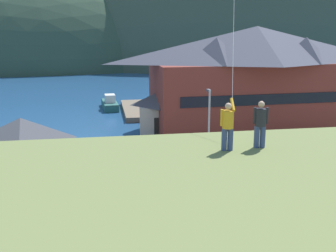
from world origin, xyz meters
TOP-DOWN VIEW (x-y plane):
  - ground_plane at (0.00, 0.00)m, footprint 600.00×600.00m
  - parking_lot_pad at (0.00, 5.00)m, footprint 40.00×20.00m
  - bay_water at (0.00, 60.00)m, footprint 360.00×84.00m
  - far_hill_center_saddle at (47.87, 109.46)m, footprint 139.20×71.61m
  - far_hill_far_shoulder at (49.87, 114.01)m, footprint 93.76×58.89m
  - harbor_lodge at (11.84, 21.55)m, footprint 24.28×10.37m
  - storage_shed_near_lot at (-10.89, 7.90)m, footprint 6.09×5.89m
  - storage_shed_waterside at (0.88, 21.26)m, footprint 4.77×4.81m
  - wharf_dock at (-0.69, 33.27)m, footprint 3.20×12.73m
  - moored_boat_wharfside at (-4.00, 36.45)m, footprint 2.39×6.33m
  - parked_car_mid_row_near at (8.05, -0.11)m, footprint 4.34×2.35m
  - parked_car_lone_by_shed at (5.53, 6.80)m, footprint 4.33×2.31m
  - parked_car_back_row_right at (-8.88, -0.52)m, footprint 4.28×2.20m
  - parked_car_front_row_end at (-1.65, 0.94)m, footprint 4.23×2.12m
  - parked_car_mid_row_center at (-0.10, 7.25)m, footprint 4.28×2.21m
  - parked_car_mid_row_far at (-5.04, 6.89)m, footprint 4.28×2.21m
  - parking_light_pole at (3.63, 10.56)m, footprint 0.24×0.78m
  - person_kite_flyer at (-0.73, -7.94)m, footprint 0.56×0.64m
  - person_companion at (0.55, -7.80)m, footprint 0.54×0.40m

SIDE VIEW (x-z plane):
  - ground_plane at x=0.00m, z-range 0.00..0.00m
  - far_hill_center_saddle at x=47.87m, z-range -44.93..44.93m
  - far_hill_far_shoulder at x=49.87m, z-range -27.32..27.32m
  - bay_water at x=0.00m, z-range 0.00..0.03m
  - parking_lot_pad at x=0.00m, z-range 0.00..0.10m
  - wharf_dock at x=-0.69m, z-range 0.00..0.70m
  - moored_boat_wharfside at x=-4.00m, z-range -0.36..1.80m
  - parked_car_mid_row_near at x=8.05m, z-range 0.15..1.97m
  - parked_car_lone_by_shed at x=5.53m, z-range 0.15..1.97m
  - parked_car_back_row_right at x=-8.88m, z-range 0.15..1.97m
  - parked_car_front_row_end at x=-1.65m, z-range 0.15..1.97m
  - parked_car_mid_row_center at x=-0.10m, z-range 0.15..1.97m
  - parked_car_mid_row_far at x=-5.04m, z-range 0.15..1.97m
  - storage_shed_waterside at x=0.88m, z-range 0.09..4.76m
  - storage_shed_near_lot at x=-10.89m, z-range 0.10..5.27m
  - parking_light_pole at x=3.63m, z-range 0.63..6.95m
  - harbor_lodge at x=11.84m, z-range 0.35..11.90m
  - person_companion at x=0.55m, z-range 7.14..8.88m
  - person_kite_flyer at x=-0.73m, z-range 7.10..8.95m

